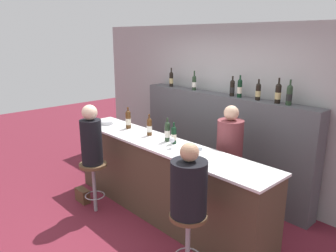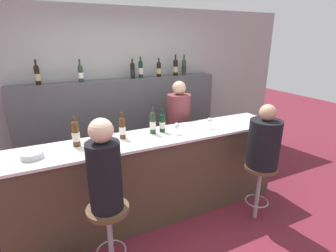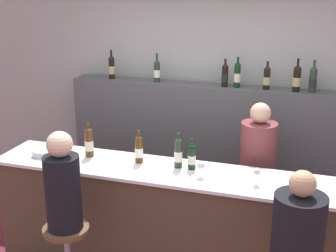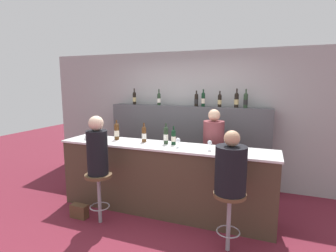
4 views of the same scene
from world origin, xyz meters
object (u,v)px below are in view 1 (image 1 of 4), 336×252
at_px(wine_bottle_counter_1, 149,127).
at_px(wine_bottle_counter_0, 128,119).
at_px(wine_bottle_backbar_0, 171,79).
at_px(wine_glass_1, 200,149).
at_px(wine_bottle_backbar_2, 232,88).
at_px(wine_bottle_backbar_1, 194,83).
at_px(guest_seated_right, 189,186).
at_px(bar_stool_right, 188,228).
at_px(guest_seated_left, 91,138).
at_px(wine_bottle_backbar_6, 289,95).
at_px(wine_bottle_backbar_3, 240,88).
at_px(wine_bottle_backbar_5, 278,93).
at_px(metal_bowl, 106,123).
at_px(bar_stool_left, 94,174).
at_px(wine_bottle_backbar_4, 258,91).
at_px(wine_glass_0, 172,141).
at_px(handbag, 83,195).
at_px(wine_bottle_counter_2, 167,131).
at_px(bartender, 228,168).
at_px(wine_bottle_counter_3, 174,135).

bearing_deg(wine_bottle_counter_1, wine_bottle_counter_0, 180.00).
relative_size(wine_bottle_backbar_0, wine_glass_1, 2.35).
bearing_deg(wine_bottle_backbar_2, wine_bottle_counter_1, -114.84).
relative_size(wine_bottle_backbar_1, guest_seated_right, 0.43).
bearing_deg(bar_stool_right, guest_seated_left, -180.00).
relative_size(wine_bottle_backbar_0, wine_bottle_backbar_6, 0.99).
height_order(wine_bottle_backbar_3, bar_stool_right, wine_bottle_backbar_3).
xyz_separation_m(wine_bottle_backbar_5, wine_bottle_backbar_6, (0.16, 0.00, -0.00)).
height_order(wine_bottle_backbar_0, metal_bowl, wine_bottle_backbar_0).
relative_size(wine_bottle_backbar_0, bar_stool_left, 0.45).
height_order(wine_bottle_counter_0, guest_seated_left, guest_seated_left).
relative_size(wine_bottle_counter_1, wine_bottle_backbar_4, 1.04).
relative_size(wine_bottle_backbar_6, bar_stool_left, 0.46).
relative_size(wine_bottle_backbar_1, bar_stool_right, 0.44).
xyz_separation_m(wine_bottle_counter_0, wine_bottle_backbar_5, (1.77, 1.16, 0.48)).
xyz_separation_m(wine_bottle_backbar_4, bar_stool_right, (0.47, -1.87, -1.11)).
bearing_deg(metal_bowl, wine_glass_0, -0.99).
xyz_separation_m(bar_stool_right, handbag, (-2.18, 0.00, -0.46)).
relative_size(wine_bottle_backbar_3, bar_stool_right, 0.44).
relative_size(wine_bottle_counter_2, wine_bottle_backbar_1, 1.01).
bearing_deg(wine_bottle_backbar_5, bartender, -113.17).
distance_m(wine_bottle_counter_3, wine_bottle_backbar_1, 1.45).
bearing_deg(guest_seated_right, bar_stool_left, 180.00).
xyz_separation_m(wine_bottle_backbar_1, guest_seated_right, (1.67, -1.87, -0.65)).
relative_size(wine_bottle_backbar_0, metal_bowl, 1.57).
height_order(bar_stool_left, handbag, bar_stool_left).
relative_size(wine_bottle_counter_3, guest_seated_left, 0.34).
bearing_deg(wine_bottle_backbar_6, wine_glass_0, -122.07).
bearing_deg(bar_stool_left, bar_stool_right, 0.00).
bearing_deg(guest_seated_right, wine_bottle_backbar_2, 115.83).
xyz_separation_m(wine_bottle_backbar_6, handbag, (-2.17, -1.87, -1.59)).
bearing_deg(handbag, wine_bottle_backbar_3, 52.96).
xyz_separation_m(wine_bottle_backbar_0, handbag, (0.03, -1.87, -1.58)).
distance_m(wine_bottle_backbar_0, wine_bottle_backbar_3, 1.44).
bearing_deg(metal_bowl, wine_bottle_backbar_2, 41.28).
height_order(wine_bottle_counter_2, wine_glass_1, wine_bottle_counter_2).
distance_m(wine_bottle_counter_0, guest_seated_left, 0.73).
relative_size(guest_seated_left, bartender, 0.52).
distance_m(wine_bottle_counter_3, guest_seated_left, 1.12).
bearing_deg(guest_seated_left, metal_bowl, 132.77).
bearing_deg(wine_bottle_backbar_0, wine_bottle_counter_2, -45.33).
relative_size(wine_bottle_counter_1, wine_bottle_backbar_0, 0.93).
height_order(wine_bottle_counter_3, wine_glass_1, wine_bottle_counter_3).
xyz_separation_m(wine_bottle_backbar_4, guest_seated_left, (-1.34, -1.87, -0.58)).
bearing_deg(metal_bowl, guest_seated_right, -14.06).
xyz_separation_m(wine_bottle_counter_3, handbag, (-1.24, -0.71, -1.08)).
xyz_separation_m(wine_bottle_backbar_2, metal_bowl, (-1.45, -1.28, -0.58)).
bearing_deg(wine_bottle_backbar_1, wine_bottle_counter_3, -58.08).
xyz_separation_m(wine_bottle_counter_2, wine_glass_1, (0.70, -0.15, -0.03)).
height_order(wine_bottle_backbar_3, wine_bottle_backbar_4, wine_bottle_backbar_3).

